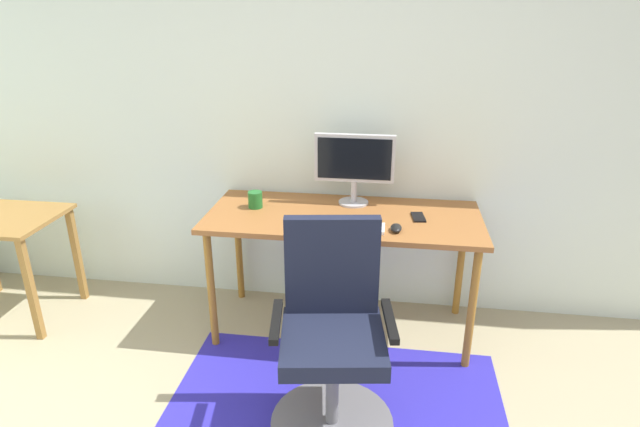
{
  "coord_description": "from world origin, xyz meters",
  "views": [
    {
      "loc": [
        0.39,
        -0.97,
        1.87
      ],
      "look_at": [
        0.03,
        1.54,
        0.86
      ],
      "focal_mm": 29.26,
      "sensor_mm": 36.0,
      "label": 1
    }
  ],
  "objects_px": {
    "coffee_cup": "(255,200)",
    "cell_phone": "(418,217)",
    "office_chair": "(332,353)",
    "keyboard": "(345,227)",
    "computer_mouse": "(396,228)",
    "desk": "(343,226)",
    "monitor": "(354,162)"
  },
  "relations": [
    {
      "from": "keyboard",
      "to": "office_chair",
      "type": "relative_size",
      "value": 0.43
    },
    {
      "from": "computer_mouse",
      "to": "keyboard",
      "type": "bearing_deg",
      "value": -179.44
    },
    {
      "from": "desk",
      "to": "cell_phone",
      "type": "distance_m",
      "value": 0.43
    },
    {
      "from": "coffee_cup",
      "to": "office_chair",
      "type": "height_order",
      "value": "office_chair"
    },
    {
      "from": "computer_mouse",
      "to": "office_chair",
      "type": "distance_m",
      "value": 0.77
    },
    {
      "from": "monitor",
      "to": "coffee_cup",
      "type": "height_order",
      "value": "monitor"
    },
    {
      "from": "office_chair",
      "to": "monitor",
      "type": "bearing_deg",
      "value": 81.02
    },
    {
      "from": "computer_mouse",
      "to": "cell_phone",
      "type": "distance_m",
      "value": 0.24
    },
    {
      "from": "keyboard",
      "to": "coffee_cup",
      "type": "relative_size",
      "value": 4.41
    },
    {
      "from": "coffee_cup",
      "to": "computer_mouse",
      "type": "bearing_deg",
      "value": -15.81
    },
    {
      "from": "desk",
      "to": "coffee_cup",
      "type": "bearing_deg",
      "value": 175.36
    },
    {
      "from": "cell_phone",
      "to": "monitor",
      "type": "bearing_deg",
      "value": 147.11
    },
    {
      "from": "office_chair",
      "to": "keyboard",
      "type": "bearing_deg",
      "value": 82.26
    },
    {
      "from": "desk",
      "to": "computer_mouse",
      "type": "xyz_separation_m",
      "value": [
        0.3,
        -0.19,
        0.09
      ]
    },
    {
      "from": "coffee_cup",
      "to": "office_chair",
      "type": "relative_size",
      "value": 0.1
    },
    {
      "from": "monitor",
      "to": "cell_phone",
      "type": "distance_m",
      "value": 0.49
    },
    {
      "from": "desk",
      "to": "cell_phone",
      "type": "xyz_separation_m",
      "value": [
        0.42,
        0.01,
        0.08
      ]
    },
    {
      "from": "keyboard",
      "to": "office_chair",
      "type": "height_order",
      "value": "office_chair"
    },
    {
      "from": "desk",
      "to": "coffee_cup",
      "type": "xyz_separation_m",
      "value": [
        -0.53,
        0.04,
        0.12
      ]
    },
    {
      "from": "coffee_cup",
      "to": "cell_phone",
      "type": "xyz_separation_m",
      "value": [
        0.95,
        -0.03,
        -0.04
      ]
    },
    {
      "from": "desk",
      "to": "cell_phone",
      "type": "bearing_deg",
      "value": 1.47
    },
    {
      "from": "coffee_cup",
      "to": "office_chair",
      "type": "bearing_deg",
      "value": -56.14
    },
    {
      "from": "coffee_cup",
      "to": "monitor",
      "type": "bearing_deg",
      "value": 14.82
    },
    {
      "from": "coffee_cup",
      "to": "office_chair",
      "type": "xyz_separation_m",
      "value": [
        0.56,
        -0.84,
        -0.42
      ]
    },
    {
      "from": "keyboard",
      "to": "computer_mouse",
      "type": "relative_size",
      "value": 4.13
    },
    {
      "from": "keyboard",
      "to": "cell_phone",
      "type": "bearing_deg",
      "value": 27.3
    },
    {
      "from": "computer_mouse",
      "to": "desk",
      "type": "bearing_deg",
      "value": 147.45
    },
    {
      "from": "computer_mouse",
      "to": "cell_phone",
      "type": "bearing_deg",
      "value": 58.67
    },
    {
      "from": "computer_mouse",
      "to": "office_chair",
      "type": "relative_size",
      "value": 0.1
    },
    {
      "from": "monitor",
      "to": "cell_phone",
      "type": "relative_size",
      "value": 3.38
    },
    {
      "from": "monitor",
      "to": "keyboard",
      "type": "xyz_separation_m",
      "value": [
        -0.02,
        -0.39,
        -0.25
      ]
    },
    {
      "from": "coffee_cup",
      "to": "cell_phone",
      "type": "height_order",
      "value": "coffee_cup"
    }
  ]
}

